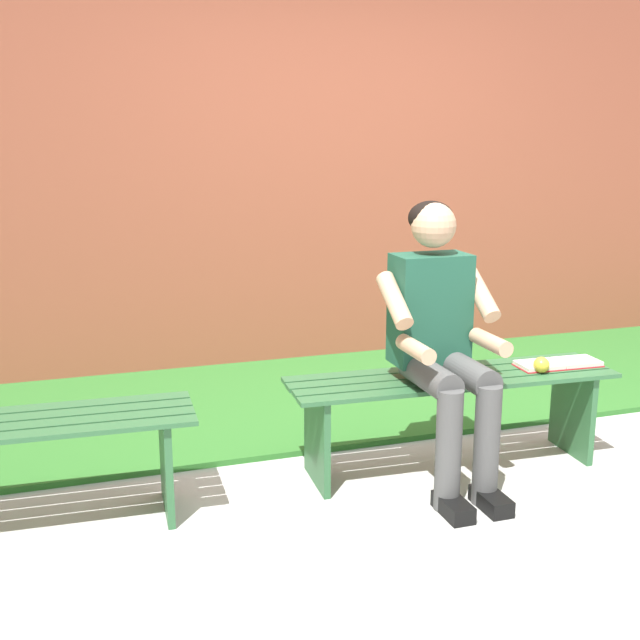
{
  "coord_description": "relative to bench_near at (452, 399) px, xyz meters",
  "views": [
    {
      "loc": [
        1.67,
        3.13,
        1.56
      ],
      "look_at": [
        0.7,
        0.15,
        0.81
      ],
      "focal_mm": 44.22,
      "sensor_mm": 36.0,
      "label": 1
    }
  ],
  "objects": [
    {
      "name": "bench_near",
      "position": [
        0.0,
        0.0,
        0.0
      ],
      "size": [
        1.56,
        0.46,
        0.46
      ],
      "rotation": [
        0.0,
        0.0,
        -0.05
      ],
      "color": "#2D6038",
      "rests_on": "ground"
    },
    {
      "name": "brick_wall",
      "position": [
        0.5,
        -2.05,
        1.26
      ],
      "size": [
        9.5,
        0.24,
        3.2
      ],
      "primitive_type": "cube",
      "color": "#9E4C38",
      "rests_on": "ground"
    },
    {
      "name": "book_open",
      "position": [
        -0.55,
        0.02,
        0.13
      ],
      "size": [
        0.42,
        0.18,
        0.02
      ],
      "rotation": [
        0.0,
        0.0,
        -0.05
      ],
      "color": "white",
      "rests_on": "bench_near"
    },
    {
      "name": "ground_plane",
      "position": [
        1.0,
        1.0,
        -0.36
      ],
      "size": [
        10.0,
        7.0,
        0.04
      ],
      "primitive_type": "cube",
      "color": "#B2B2AD"
    },
    {
      "name": "apple",
      "position": [
        -0.41,
        0.09,
        0.15
      ],
      "size": [
        0.08,
        0.08,
        0.08
      ],
      "primitive_type": "sphere",
      "color": "gold",
      "rests_on": "bench_near"
    },
    {
      "name": "person_seated",
      "position": [
        0.12,
        0.1,
        0.35
      ],
      "size": [
        0.5,
        0.69,
        1.26
      ],
      "color": "#1E513D",
      "rests_on": "ground"
    },
    {
      "name": "grass_strip",
      "position": [
        1.0,
        -1.28,
        -0.33
      ],
      "size": [
        9.0,
        1.88,
        0.03
      ],
      "primitive_type": "cube",
      "color": "#2D6B28",
      "rests_on": "ground"
    }
  ]
}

